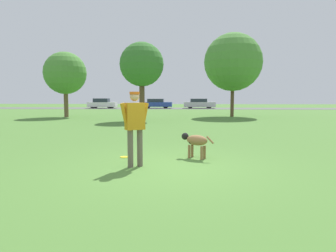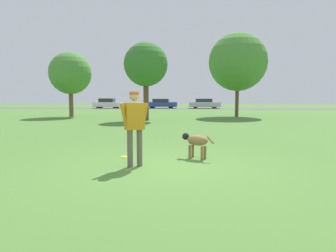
# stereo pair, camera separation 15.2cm
# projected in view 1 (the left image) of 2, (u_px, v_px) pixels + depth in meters

# --- Properties ---
(ground_plane) EXTENTS (120.00, 120.00, 0.00)m
(ground_plane) POSITION_uv_depth(u_px,v_px,m) (167.00, 167.00, 6.87)
(ground_plane) COLOR #4C7A33
(far_road_strip) EXTENTS (120.00, 6.00, 0.01)m
(far_road_strip) POSITION_uv_depth(u_px,v_px,m) (182.00, 108.00, 41.67)
(far_road_strip) COLOR #5B5B59
(far_road_strip) RESTS_ON ground_plane
(person) EXTENTS (0.64, 0.44, 1.73)m
(person) POSITION_uv_depth(u_px,v_px,m) (135.00, 122.00, 6.82)
(person) COLOR #665B4C
(person) RESTS_ON ground_plane
(dog) EXTENTS (0.87, 0.63, 0.65)m
(dog) POSITION_uv_depth(u_px,v_px,m) (195.00, 141.00, 7.84)
(dog) COLOR olive
(dog) RESTS_ON ground_plane
(frisbee) EXTENTS (0.24, 0.24, 0.02)m
(frisbee) POSITION_uv_depth(u_px,v_px,m) (124.00, 157.00, 7.98)
(frisbee) COLOR yellow
(frisbee) RESTS_ON ground_plane
(tree_far_left) EXTENTS (3.32, 3.32, 5.14)m
(tree_far_left) POSITION_uv_depth(u_px,v_px,m) (65.00, 73.00, 23.63)
(tree_far_left) COLOR brown
(tree_far_left) RESTS_ON ground_plane
(tree_mid_center) EXTENTS (2.95, 2.95, 5.26)m
(tree_mid_center) POSITION_uv_depth(u_px,v_px,m) (142.00, 65.00, 20.06)
(tree_mid_center) COLOR brown
(tree_mid_center) RESTS_ON ground_plane
(tree_far_right) EXTENTS (4.65, 4.65, 6.72)m
(tree_far_right) POSITION_uv_depth(u_px,v_px,m) (233.00, 62.00, 24.06)
(tree_far_right) COLOR brown
(tree_far_right) RESTS_ON ground_plane
(parked_car_white) EXTENTS (3.96, 1.69, 1.38)m
(parked_car_white) POSITION_uv_depth(u_px,v_px,m) (102.00, 104.00, 42.02)
(parked_car_white) COLOR white
(parked_car_white) RESTS_ON ground_plane
(parked_car_blue) EXTENTS (4.32, 1.81, 1.33)m
(parked_car_blue) POSITION_uv_depth(u_px,v_px,m) (156.00, 104.00, 42.10)
(parked_car_blue) COLOR #284293
(parked_car_blue) RESTS_ON ground_plane
(parked_car_silver) EXTENTS (4.38, 1.92, 1.35)m
(parked_car_silver) POSITION_uv_depth(u_px,v_px,m) (199.00, 104.00, 41.74)
(parked_car_silver) COLOR #B7B7BC
(parked_car_silver) RESTS_ON ground_plane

